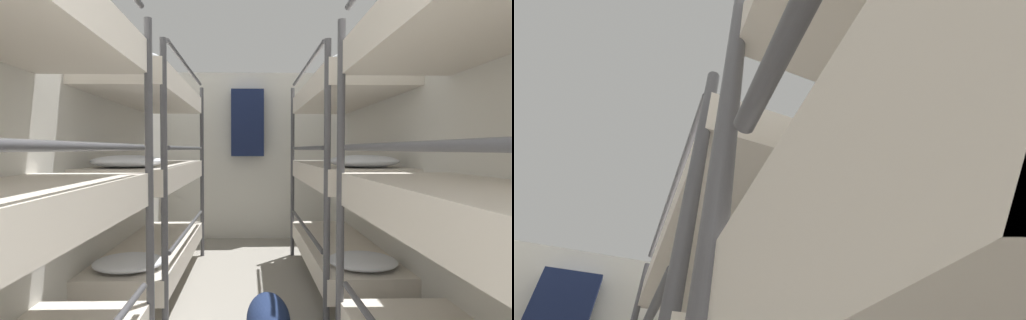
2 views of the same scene
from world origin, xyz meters
The scene contains 0 objects.
Camera 2 is at (0.43, 1.90, 0.89)m, focal length 24.00 mm.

